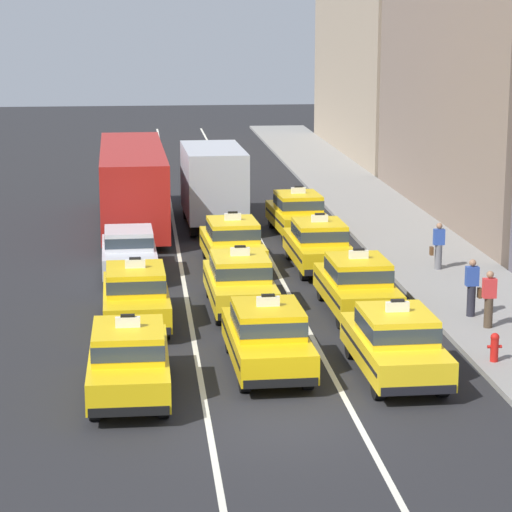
{
  "coord_description": "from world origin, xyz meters",
  "views": [
    {
      "loc": [
        -2.94,
        -22.52,
        8.72
      ],
      "look_at": [
        0.53,
        10.7,
        1.3
      ],
      "focal_mm": 78.83,
      "sensor_mm": 36.0,
      "label": 1
    }
  ],
  "objects_px": {
    "taxi_left_nearest": "(129,359)",
    "taxi_right_fourth": "(298,213)",
    "bus_left_fourth": "(133,182)",
    "taxi_right_second": "(357,284)",
    "taxi_center_second": "(240,281)",
    "sedan_center_fifth": "(206,178)",
    "taxi_center_nearest": "(267,336)",
    "taxi_center_third": "(232,242)",
    "taxi_right_nearest": "(395,342)",
    "pedestrian_by_storefront": "(489,299)",
    "box_truck_center_fourth": "(212,182)",
    "pedestrian_near_crosswalk": "(472,288)",
    "taxi_left_second": "(136,294)",
    "fire_hydrant": "(495,346)",
    "taxi_right_third": "(319,244)",
    "pedestrian_mid_block": "(438,246)",
    "sedan_left_third": "(129,250)"
  },
  "relations": [
    {
      "from": "pedestrian_by_storefront",
      "to": "fire_hydrant",
      "type": "relative_size",
      "value": 2.18
    },
    {
      "from": "bus_left_fourth",
      "to": "taxi_right_nearest",
      "type": "distance_m",
      "value": 20.8
    },
    {
      "from": "taxi_center_third",
      "to": "pedestrian_mid_block",
      "type": "xyz_separation_m",
      "value": [
        6.75,
        -1.61,
        0.06
      ]
    },
    {
      "from": "taxi_left_second",
      "to": "box_truck_center_fourth",
      "type": "distance_m",
      "value": 14.88
    },
    {
      "from": "box_truck_center_fourth",
      "to": "taxi_right_nearest",
      "type": "bearing_deg",
      "value": -81.07
    },
    {
      "from": "taxi_right_second",
      "to": "box_truck_center_fourth",
      "type": "bearing_deg",
      "value": 103.26
    },
    {
      "from": "bus_left_fourth",
      "to": "pedestrian_near_crosswalk",
      "type": "bearing_deg",
      "value": -57.78
    },
    {
      "from": "taxi_right_nearest",
      "to": "pedestrian_by_storefront",
      "type": "bearing_deg",
      "value": 45.45
    },
    {
      "from": "bus_left_fourth",
      "to": "taxi_right_second",
      "type": "distance_m",
      "value": 15.49
    },
    {
      "from": "taxi_left_second",
      "to": "taxi_center_third",
      "type": "bearing_deg",
      "value": 64.26
    },
    {
      "from": "taxi_center_third",
      "to": "taxi_center_second",
      "type": "bearing_deg",
      "value": -92.57
    },
    {
      "from": "taxi_left_nearest",
      "to": "sedan_left_third",
      "type": "xyz_separation_m",
      "value": [
        -0.07,
        11.91,
        -0.03
      ]
    },
    {
      "from": "taxi_right_fourth",
      "to": "taxi_right_second",
      "type": "bearing_deg",
      "value": -89.46
    },
    {
      "from": "box_truck_center_fourth",
      "to": "pedestrian_near_crosswalk",
      "type": "height_order",
      "value": "box_truck_center_fourth"
    },
    {
      "from": "taxi_right_second",
      "to": "taxi_left_nearest",
      "type": "bearing_deg",
      "value": -135.45
    },
    {
      "from": "bus_left_fourth",
      "to": "sedan_center_fifth",
      "type": "relative_size",
      "value": 2.6
    },
    {
      "from": "sedan_left_third",
      "to": "taxi_center_nearest",
      "type": "distance_m",
      "value": 10.98
    },
    {
      "from": "taxi_center_third",
      "to": "pedestrian_near_crosswalk",
      "type": "xyz_separation_m",
      "value": [
        6.17,
        -7.43,
        0.1
      ]
    },
    {
      "from": "taxi_left_nearest",
      "to": "fire_hydrant",
      "type": "distance_m",
      "value": 9.04
    },
    {
      "from": "taxi_right_second",
      "to": "sedan_left_third",
      "type": "bearing_deg",
      "value": 140.41
    },
    {
      "from": "taxi_left_nearest",
      "to": "taxi_center_nearest",
      "type": "bearing_deg",
      "value": 23.86
    },
    {
      "from": "taxi_right_third",
      "to": "taxi_right_nearest",
      "type": "bearing_deg",
      "value": -89.86
    },
    {
      "from": "taxi_left_second",
      "to": "taxi_center_second",
      "type": "distance_m",
      "value": 3.29
    },
    {
      "from": "taxi_center_second",
      "to": "taxi_right_second",
      "type": "distance_m",
      "value": 3.43
    },
    {
      "from": "bus_left_fourth",
      "to": "fire_hydrant",
      "type": "relative_size",
      "value": 15.41
    },
    {
      "from": "taxi_left_nearest",
      "to": "box_truck_center_fourth",
      "type": "height_order",
      "value": "box_truck_center_fourth"
    },
    {
      "from": "box_truck_center_fourth",
      "to": "pedestrian_mid_block",
      "type": "distance_m",
      "value": 11.66
    },
    {
      "from": "taxi_center_second",
      "to": "sedan_center_fifth",
      "type": "relative_size",
      "value": 1.06
    },
    {
      "from": "taxi_right_fourth",
      "to": "pedestrian_near_crosswalk",
      "type": "xyz_separation_m",
      "value": [
        3.18,
        -12.74,
        0.1
      ]
    },
    {
      "from": "pedestrian_near_crosswalk",
      "to": "pedestrian_mid_block",
      "type": "height_order",
      "value": "pedestrian_near_crosswalk"
    },
    {
      "from": "box_truck_center_fourth",
      "to": "taxi_left_nearest",
      "type": "bearing_deg",
      "value": -99.02
    },
    {
      "from": "taxi_center_third",
      "to": "taxi_right_third",
      "type": "distance_m",
      "value": 2.95
    },
    {
      "from": "taxi_left_nearest",
      "to": "taxi_right_fourth",
      "type": "distance_m",
      "value": 19.15
    },
    {
      "from": "bus_left_fourth",
      "to": "taxi_right_third",
      "type": "height_order",
      "value": "bus_left_fourth"
    },
    {
      "from": "taxi_center_nearest",
      "to": "taxi_center_second",
      "type": "relative_size",
      "value": 1.0
    },
    {
      "from": "taxi_right_second",
      "to": "pedestrian_by_storefront",
      "type": "height_order",
      "value": "taxi_right_second"
    },
    {
      "from": "taxi_left_second",
      "to": "taxi_center_second",
      "type": "relative_size",
      "value": 1.0
    },
    {
      "from": "taxi_right_fourth",
      "to": "taxi_center_third",
      "type": "bearing_deg",
      "value": -119.42
    },
    {
      "from": "taxi_center_nearest",
      "to": "pedestrian_near_crosswalk",
      "type": "bearing_deg",
      "value": 31.33
    },
    {
      "from": "taxi_right_nearest",
      "to": "pedestrian_by_storefront",
      "type": "height_order",
      "value": "taxi_right_nearest"
    },
    {
      "from": "taxi_right_nearest",
      "to": "pedestrian_by_storefront",
      "type": "distance_m",
      "value": 4.82
    },
    {
      "from": "taxi_center_second",
      "to": "taxi_right_second",
      "type": "xyz_separation_m",
      "value": [
        3.35,
        -0.74,
        0.0
      ]
    },
    {
      "from": "taxi_right_fourth",
      "to": "pedestrian_by_storefront",
      "type": "xyz_separation_m",
      "value": [
        3.3,
        -13.93,
        0.07
      ]
    },
    {
      "from": "taxi_center_second",
      "to": "sedan_center_fifth",
      "type": "distance_m",
      "value": 20.46
    },
    {
      "from": "taxi_left_second",
      "to": "box_truck_center_fourth",
      "type": "bearing_deg",
      "value": 78.0
    },
    {
      "from": "taxi_left_nearest",
      "to": "pedestrian_near_crosswalk",
      "type": "relative_size",
      "value": 2.77
    },
    {
      "from": "sedan_center_fifth",
      "to": "taxi_left_second",
      "type": "bearing_deg",
      "value": -98.59
    },
    {
      "from": "taxi_center_second",
      "to": "taxi_center_third",
      "type": "bearing_deg",
      "value": 87.43
    },
    {
      "from": "taxi_center_second",
      "to": "taxi_center_nearest",
      "type": "bearing_deg",
      "value": -88.36
    },
    {
      "from": "box_truck_center_fourth",
      "to": "taxi_center_third",
      "type": "bearing_deg",
      "value": -88.55
    }
  ]
}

